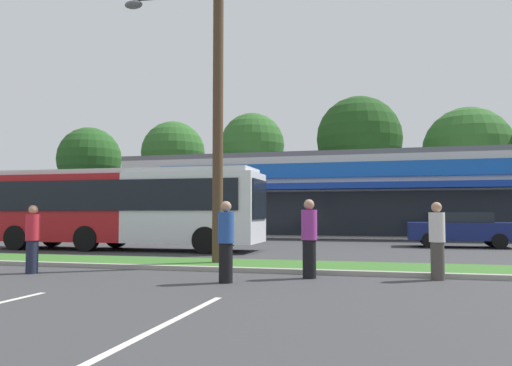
{
  "coord_description": "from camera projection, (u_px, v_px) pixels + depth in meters",
  "views": [
    {
      "loc": [
        7.35,
        0.3,
        1.5
      ],
      "look_at": [
        2.75,
        18.1,
        2.59
      ],
      "focal_mm": 35.63,
      "sensor_mm": 36.0,
      "label": 1
    }
  ],
  "objects": [
    {
      "name": "city_bus",
      "position": [
        122.0,
        207.0,
        20.81
      ],
      "size": [
        11.66,
        2.81,
        3.25
      ],
      "rotation": [
        0.0,
        0.0,
        0.02
      ],
      "color": "#AD191E",
      "rests_on": "ground_plane"
    },
    {
      "name": "pedestrian_far",
      "position": [
        226.0,
        242.0,
        10.97
      ],
      "size": [
        0.35,
        0.35,
        1.76
      ],
      "rotation": [
        0.0,
        0.0,
        3.44
      ],
      "color": "black",
      "rests_on": "ground_plane"
    },
    {
      "name": "grass_median",
      "position": [
        131.0,
        262.0,
        14.99
      ],
      "size": [
        56.0,
        2.2,
        0.12
      ],
      "primitive_type": "cube",
      "color": "#386B28",
      "rests_on": "ground_plane"
    },
    {
      "name": "curb_lip",
      "position": [
        109.0,
        266.0,
        13.81
      ],
      "size": [
        56.0,
        0.24,
        0.12
      ],
      "primitive_type": "cube",
      "color": "#99968C",
      "rests_on": "ground_plane"
    },
    {
      "name": "tree_mid_left",
      "position": [
        252.0,
        145.0,
        44.67
      ],
      "size": [
        5.64,
        5.64,
        10.29
      ],
      "color": "#473323",
      "rests_on": "ground_plane"
    },
    {
      "name": "parking_stripe_3",
      "position": [
        160.0,
        327.0,
        6.68
      ],
      "size": [
        0.12,
        4.8,
        0.01
      ],
      "primitive_type": "cube",
      "color": "silver",
      "rests_on": "ground_plane"
    },
    {
      "name": "tree_left",
      "position": [
        173.0,
        153.0,
        47.19
      ],
      "size": [
        5.89,
        5.89,
        10.01
      ],
      "color": "#473323",
      "rests_on": "ground_plane"
    },
    {
      "name": "tree_mid",
      "position": [
        359.0,
        139.0,
        43.34
      ],
      "size": [
        7.25,
        7.25,
        11.46
      ],
      "color": "#473323",
      "rests_on": "ground_plane"
    },
    {
      "name": "pedestrian_near_bench",
      "position": [
        33.0,
        239.0,
        12.64
      ],
      "size": [
        0.34,
        0.34,
        1.7
      ],
      "rotation": [
        0.0,
        0.0,
        4.93
      ],
      "color": "#1E2338",
      "rests_on": "ground_plane"
    },
    {
      "name": "utility_pole",
      "position": [
        214.0,
        63.0,
        14.56
      ],
      "size": [
        3.04,
        2.4,
        10.89
      ],
      "color": "#4C3826",
      "rests_on": "ground_plane"
    },
    {
      "name": "tree_far_left",
      "position": [
        89.0,
        159.0,
        50.42
      ],
      "size": [
        6.26,
        6.26,
        10.0
      ],
      "color": "#473323",
      "rests_on": "ground_plane"
    },
    {
      "name": "pedestrian_mid",
      "position": [
        437.0,
        241.0,
        11.43
      ],
      "size": [
        0.35,
        0.35,
        1.75
      ],
      "rotation": [
        0.0,
        0.0,
        1.81
      ],
      "color": "#47423D",
      "rests_on": "ground_plane"
    },
    {
      "name": "car_5",
      "position": [
        462.0,
        229.0,
        22.31
      ],
      "size": [
        4.48,
        1.95,
        1.53
      ],
      "rotation": [
        0.0,
        0.0,
        3.14
      ],
      "color": "navy",
      "rests_on": "ground_plane"
    },
    {
      "name": "pedestrian_by_pole",
      "position": [
        309.0,
        238.0,
        11.72
      ],
      "size": [
        0.37,
        0.37,
        1.82
      ],
      "rotation": [
        0.0,
        0.0,
        0.96
      ],
      "color": "black",
      "rests_on": "ground_plane"
    },
    {
      "name": "tree_mid_right",
      "position": [
        468.0,
        152.0,
        43.04
      ],
      "size": [
        7.52,
        7.52,
        10.48
      ],
      "color": "#473323",
      "rests_on": "ground_plane"
    },
    {
      "name": "storefront_building",
      "position": [
        346.0,
        197.0,
        35.62
      ],
      "size": [
        28.09,
        14.1,
        5.2
      ],
      "color": "beige",
      "rests_on": "ground_plane"
    }
  ]
}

